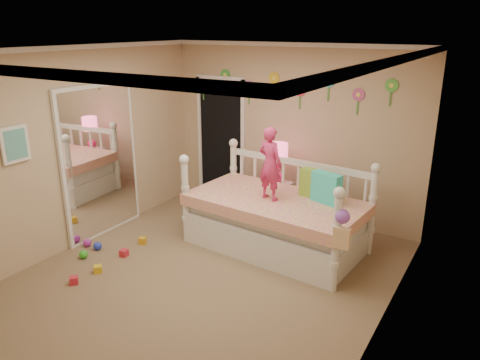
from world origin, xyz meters
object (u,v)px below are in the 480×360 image
Objects in this scene: daybed at (276,203)px; table_lamp at (278,157)px; child at (270,164)px; nightstand at (277,203)px.

daybed is 0.89m from table_lamp.
daybed reaches higher than table_lamp.
table_lamp is (-0.27, 0.79, -0.14)m from child.
child is at bearing -70.88° from table_lamp.
daybed is at bearing -61.05° from nightstand.
nightstand is (-0.34, 0.72, -0.30)m from daybed.
daybed is at bearing -121.82° from child.
nightstand is at bearing 119.62° from daybed.
child is 1.61× the size of table_lamp.
daybed is at bearing -64.86° from table_lamp.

